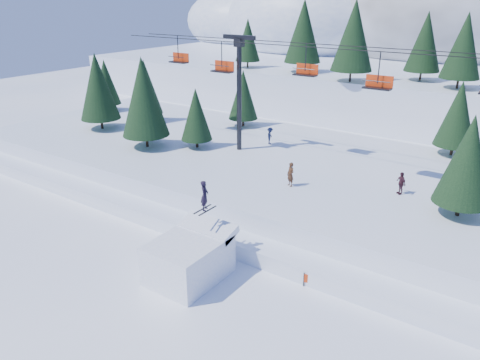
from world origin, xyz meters
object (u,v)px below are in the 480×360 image
Objects in this scene: chairlift at (353,88)px; banner_near at (328,282)px; banner_far at (362,286)px; jump_kicker at (190,257)px.

banner_near is (4.39, -12.66, -8.78)m from chairlift.
banner_near is 0.95× the size of banner_far.
chairlift is at bearing 117.29° from banner_far.
chairlift reaches higher than banner_far.
banner_near is at bearing -70.87° from chairlift.
jump_kicker reaches higher than banner_far.
jump_kicker is at bearing -100.75° from chairlift.
banner_near is 1.91m from banner_far.
chairlift is 16.92× the size of banner_near.
banner_far is (9.23, 4.17, -0.84)m from jump_kicker.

